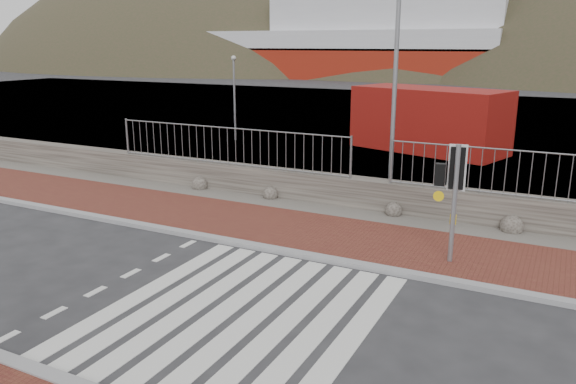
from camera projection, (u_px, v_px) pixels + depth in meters
The scene contains 14 objects.
ground at pixel (240, 313), 10.11m from camera, with size 220.00×220.00×0.00m, color #28282B.
sidewalk_far at pixel (334, 237), 13.98m from camera, with size 40.00×3.00×0.08m, color brown.
kerb_far at pixel (309, 256), 12.68m from camera, with size 40.00×0.25×0.12m, color gray.
zebra_crossing at pixel (240, 313), 10.11m from camera, with size 4.62×5.60×0.01m.
gravel_strip at pixel (361, 216), 15.71m from camera, with size 40.00×1.50×0.06m, color #59544C.
stone_wall at pixel (371, 195), 16.29m from camera, with size 40.00×0.60×0.90m, color #423C36.
railing at pixel (371, 149), 15.81m from camera, with size 18.07×0.07×1.22m.
quay at pixel (480, 123), 34.18m from camera, with size 120.00×40.00×0.50m, color #4C4C4F.
water at pixel (527, 85), 64.38m from camera, with size 220.00×50.00×0.05m, color #3F4C54.
ferry at pixel (343, 38), 78.03m from camera, with size 50.00×16.00×20.00m.
hills_backdrop at pixel (570, 224), 88.96m from camera, with size 254.00×90.00×100.00m.
traffic_signal_far at pixel (454, 179), 11.86m from camera, with size 0.65×0.28×2.67m.
streetlight at pixel (400, 63), 15.80m from camera, with size 1.53×0.64×7.42m.
shipping_container at pixel (429, 120), 25.03m from camera, with size 6.68×2.78×2.78m, color maroon.
Camera 1 is at (4.92, -7.83, 4.72)m, focal length 35.00 mm.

